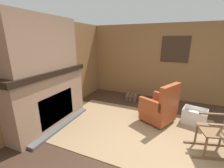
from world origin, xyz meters
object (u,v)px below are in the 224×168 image
(armchair, at_px, (160,108))
(oil_lamp_vase, at_px, (20,70))
(firewood_stack, at_px, (132,97))
(storage_case, at_px, (52,65))
(rocking_chair, at_px, (219,132))
(laundry_basket, at_px, (194,116))
(decorative_plate_on_mantel, at_px, (40,65))

(armchair, height_order, oil_lamp_vase, oil_lamp_vase)
(armchair, bearing_deg, oil_lamp_vase, 60.59)
(firewood_stack, relative_size, storage_case, 1.49)
(rocking_chair, distance_m, storage_case, 3.45)
(rocking_chair, distance_m, firewood_stack, 2.65)
(rocking_chair, relative_size, laundry_basket, 2.11)
(laundry_basket, xyz_separation_m, decorative_plate_on_mantel, (-3.10, -1.35, 1.21))
(rocking_chair, distance_m, decorative_plate_on_mantel, 3.51)
(firewood_stack, distance_m, storage_case, 2.61)
(oil_lamp_vase, xyz_separation_m, decorative_plate_on_mantel, (-0.02, 0.46, 0.03))
(armchair, xyz_separation_m, laundry_basket, (0.76, 0.25, -0.17))
(firewood_stack, xyz_separation_m, oil_lamp_vase, (-1.36, -2.64, 1.25))
(rocking_chair, distance_m, oil_lamp_vase, 3.56)
(firewood_stack, bearing_deg, oil_lamp_vase, -117.23)
(firewood_stack, distance_m, laundry_basket, 1.91)
(armchair, height_order, rocking_chair, rocking_chair)
(armchair, distance_m, decorative_plate_on_mantel, 2.78)
(rocking_chair, distance_m, laundry_basket, 0.98)
(rocking_chair, bearing_deg, oil_lamp_vase, 0.35)
(firewood_stack, height_order, oil_lamp_vase, oil_lamp_vase)
(decorative_plate_on_mantel, bearing_deg, rocking_chair, 7.30)
(oil_lamp_vase, distance_m, storage_case, 0.77)
(armchair, bearing_deg, firewood_stack, -21.70)
(armchair, distance_m, rocking_chair, 1.21)
(armchair, relative_size, laundry_basket, 1.70)
(firewood_stack, bearing_deg, storage_case, -126.01)
(oil_lamp_vase, bearing_deg, decorative_plate_on_mantel, 92.51)
(armchair, distance_m, oil_lamp_vase, 2.96)
(laundry_basket, bearing_deg, storage_case, -161.39)
(laundry_basket, height_order, decorative_plate_on_mantel, decorative_plate_on_mantel)
(firewood_stack, relative_size, laundry_basket, 0.67)
(storage_case, bearing_deg, rocking_chair, 1.97)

